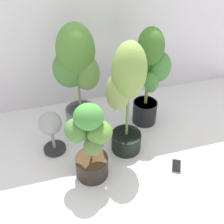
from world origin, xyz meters
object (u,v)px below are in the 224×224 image
object	(u,v)px
potted_plant_front_left	(90,143)
cell_phone	(176,166)
potted_plant_back_right	(150,74)
potted_plant_center	(126,93)
potted_plant_back_left	(77,75)
floor_fan	(51,127)

from	to	relation	value
potted_plant_front_left	cell_phone	bearing A→B (deg)	-9.50
cell_phone	potted_plant_back_right	bearing A→B (deg)	-58.30
potted_plant_center	potted_plant_back_left	xyz separation A→B (m)	(-0.28, 0.34, 0.00)
potted_plant_front_left	potted_plant_back_left	world-z (taller)	potted_plant_back_left
potted_plant_center	potted_plant_back_left	distance (m)	0.44
potted_plant_center	floor_fan	world-z (taller)	potted_plant_center
potted_plant_back_right	floor_fan	bearing A→B (deg)	-170.50
potted_plant_center	potted_plant_front_left	size ratio (longest dim) A/B	1.46
potted_plant_back_left	floor_fan	size ratio (longest dim) A/B	2.57
potted_plant_back_left	potted_plant_center	bearing A→B (deg)	-50.02
potted_plant_center	potted_plant_front_left	bearing A→B (deg)	-148.32
potted_plant_back_right	floor_fan	world-z (taller)	potted_plant_back_right
potted_plant_back_right	potted_plant_back_left	world-z (taller)	potted_plant_back_left
potted_plant_center	potted_plant_back_right	xyz separation A→B (m)	(0.30, 0.28, -0.05)
potted_plant_front_left	floor_fan	xyz separation A→B (m)	(-0.24, 0.33, -0.07)
potted_plant_front_left	potted_plant_back_right	world-z (taller)	potted_plant_back_right
potted_plant_front_left	potted_plant_center	bearing A→B (deg)	31.68
potted_plant_front_left	potted_plant_back_left	xyz separation A→B (m)	(0.02, 0.53, 0.23)
potted_plant_back_left	cell_phone	size ratio (longest dim) A/B	5.98
potted_plant_back_left	floor_fan	xyz separation A→B (m)	(-0.27, -0.20, -0.30)
potted_plant_center	floor_fan	size ratio (longest dim) A/B	2.48
potted_plant_front_left	floor_fan	distance (m)	0.41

